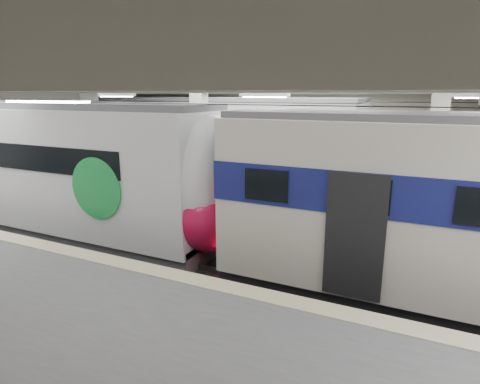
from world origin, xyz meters
The scene contains 3 objects.
station_hall centered at (0.00, -1.74, 3.24)m, with size 36.00×24.00×5.75m.
modern_emu centered at (-6.24, 0.00, 2.31)m, with size 14.70×3.03×4.70m.
far_train centered at (-5.07, 5.50, 2.49)m, with size 15.38×3.52×4.83m.
Camera 1 is at (4.86, -9.97, 4.99)m, focal length 30.00 mm.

